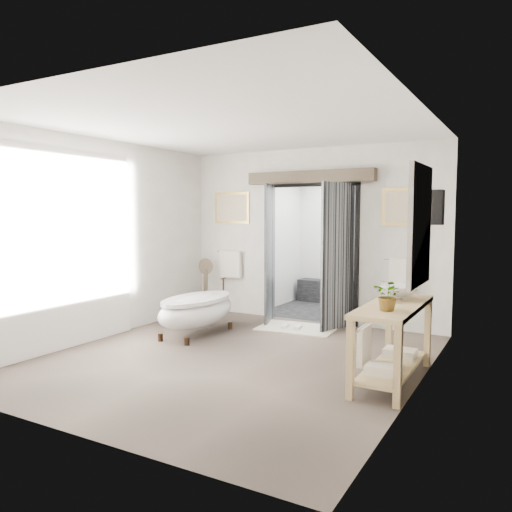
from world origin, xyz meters
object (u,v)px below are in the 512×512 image
object	(u,v)px
vanity	(391,336)
clawfoot_tub	(197,310)
basin	(399,292)
rug	(297,328)

from	to	relation	value
vanity	clawfoot_tub	bearing A→B (deg)	167.62
basin	vanity	bearing A→B (deg)	-69.29
clawfoot_tub	vanity	distance (m)	3.13
rug	basin	world-z (taller)	basin
clawfoot_tub	rug	world-z (taller)	clawfoot_tub
vanity	basin	size ratio (longest dim) A/B	3.55
basin	rug	bearing A→B (deg)	163.25
rug	basin	size ratio (longest dim) A/B	2.66
clawfoot_tub	vanity	world-z (taller)	vanity
clawfoot_tub	vanity	bearing A→B (deg)	-12.38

